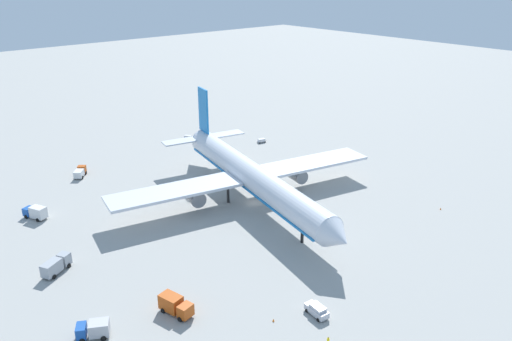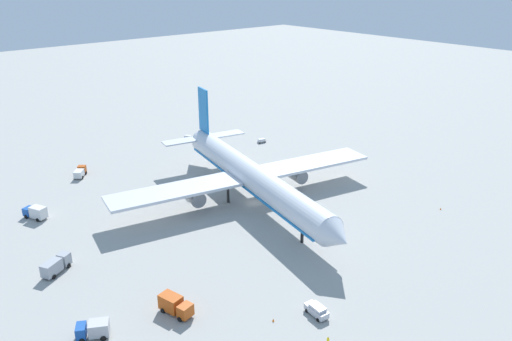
{
  "view_description": "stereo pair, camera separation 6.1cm",
  "coord_description": "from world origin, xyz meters",
  "px_view_note": "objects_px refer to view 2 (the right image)",
  "views": [
    {
      "loc": [
        87.57,
        -75.26,
        55.12
      ],
      "look_at": [
        -3.04,
        3.71,
        6.88
      ],
      "focal_mm": 35.71,
      "sensor_mm": 36.0,
      "label": 1
    },
    {
      "loc": [
        87.61,
        -75.22,
        55.12
      ],
      "look_at": [
        -3.04,
        3.71,
        6.88
      ],
      "focal_mm": 35.71,
      "sensor_mm": 36.0,
      "label": 2
    }
  ],
  "objects_px": {
    "airliner": "(250,176)",
    "baggage_cart_2": "(262,140)",
    "service_truck_0": "(56,265)",
    "baggage_cart_1": "(188,137)",
    "service_truck_4": "(175,305)",
    "service_truck_1": "(94,329)",
    "ground_worker_1": "(328,341)",
    "traffic_cone_1": "(441,209)",
    "service_truck_2": "(36,212)",
    "service_truck_3": "(80,172)",
    "service_van": "(317,310)",
    "traffic_cone_0": "(273,320)"
  },
  "relations": [
    {
      "from": "service_truck_0",
      "to": "service_truck_2",
      "type": "bearing_deg",
      "value": 168.75
    },
    {
      "from": "service_truck_2",
      "to": "ground_worker_1",
      "type": "xyz_separation_m",
      "value": [
        74.04,
        19.01,
        -0.81
      ]
    },
    {
      "from": "airliner",
      "to": "service_truck_0",
      "type": "distance_m",
      "value": 49.63
    },
    {
      "from": "service_truck_0",
      "to": "baggage_cart_1",
      "type": "relative_size",
      "value": 2.01
    },
    {
      "from": "service_truck_1",
      "to": "traffic_cone_0",
      "type": "xyz_separation_m",
      "value": [
        16.04,
        24.18,
        -1.23
      ]
    },
    {
      "from": "service_truck_0",
      "to": "service_van",
      "type": "bearing_deg",
      "value": 34.0
    },
    {
      "from": "service_truck_2",
      "to": "traffic_cone_1",
      "type": "xyz_separation_m",
      "value": [
        60.12,
        76.05,
        -1.37
      ]
    },
    {
      "from": "baggage_cart_2",
      "to": "service_truck_4",
      "type": "bearing_deg",
      "value": -50.81
    },
    {
      "from": "service_truck_4",
      "to": "service_truck_0",
      "type": "bearing_deg",
      "value": -157.75
    },
    {
      "from": "service_truck_1",
      "to": "service_van",
      "type": "bearing_deg",
      "value": 57.51
    },
    {
      "from": "service_van",
      "to": "airliner",
      "type": "bearing_deg",
      "value": 153.42
    },
    {
      "from": "service_van",
      "to": "baggage_cart_2",
      "type": "height_order",
      "value": "service_van"
    },
    {
      "from": "baggage_cart_2",
      "to": "baggage_cart_1",
      "type": "bearing_deg",
      "value": -138.62
    },
    {
      "from": "service_truck_3",
      "to": "service_van",
      "type": "xyz_separation_m",
      "value": [
        85.76,
        4.76,
        -0.32
      ]
    },
    {
      "from": "traffic_cone_0",
      "to": "ground_worker_1",
      "type": "bearing_deg",
      "value": 13.93
    },
    {
      "from": "airliner",
      "to": "service_van",
      "type": "bearing_deg",
      "value": -26.58
    },
    {
      "from": "service_truck_4",
      "to": "traffic_cone_0",
      "type": "height_order",
      "value": "service_truck_4"
    },
    {
      "from": "airliner",
      "to": "service_truck_1",
      "type": "height_order",
      "value": "airliner"
    },
    {
      "from": "service_truck_0",
      "to": "service_truck_4",
      "type": "bearing_deg",
      "value": 22.25
    },
    {
      "from": "ground_worker_1",
      "to": "traffic_cone_1",
      "type": "distance_m",
      "value": 58.72
    },
    {
      "from": "service_truck_1",
      "to": "airliner",
      "type": "bearing_deg",
      "value": 113.28
    },
    {
      "from": "service_truck_1",
      "to": "ground_worker_1",
      "type": "bearing_deg",
      "value": 45.77
    },
    {
      "from": "service_truck_1",
      "to": "service_truck_0",
      "type": "bearing_deg",
      "value": 173.61
    },
    {
      "from": "airliner",
      "to": "baggage_cart_2",
      "type": "distance_m",
      "value": 46.67
    },
    {
      "from": "service_truck_3",
      "to": "baggage_cart_1",
      "type": "bearing_deg",
      "value": 100.75
    },
    {
      "from": "service_truck_4",
      "to": "baggage_cart_2",
      "type": "relative_size",
      "value": 1.9
    },
    {
      "from": "service_truck_3",
      "to": "baggage_cart_2",
      "type": "relative_size",
      "value": 1.61
    },
    {
      "from": "service_van",
      "to": "baggage_cart_1",
      "type": "xyz_separation_m",
      "value": [
        -93.68,
        36.95,
        -0.27
      ]
    },
    {
      "from": "airliner",
      "to": "baggage_cart_2",
      "type": "bearing_deg",
      "value": 134.88
    },
    {
      "from": "service_truck_1",
      "to": "service_van",
      "type": "distance_m",
      "value": 36.59
    },
    {
      "from": "service_truck_0",
      "to": "service_van",
      "type": "height_order",
      "value": "service_truck_0"
    },
    {
      "from": "service_truck_1",
      "to": "baggage_cart_2",
      "type": "height_order",
      "value": "service_truck_1"
    },
    {
      "from": "service_truck_4",
      "to": "service_van",
      "type": "relative_size",
      "value": 1.41
    },
    {
      "from": "airliner",
      "to": "baggage_cart_2",
      "type": "relative_size",
      "value": 21.62
    },
    {
      "from": "service_truck_0",
      "to": "traffic_cone_1",
      "type": "bearing_deg",
      "value": 67.05
    },
    {
      "from": "service_truck_4",
      "to": "ground_worker_1",
      "type": "xyz_separation_m",
      "value": [
        22.51,
        13.58,
        -0.85
      ]
    },
    {
      "from": "service_truck_3",
      "to": "service_truck_4",
      "type": "bearing_deg",
      "value": -10.63
    },
    {
      "from": "service_truck_3",
      "to": "traffic_cone_0",
      "type": "bearing_deg",
      "value": -1.34
    },
    {
      "from": "airliner",
      "to": "service_truck_3",
      "type": "height_order",
      "value": "airliner"
    },
    {
      "from": "service_truck_0",
      "to": "service_truck_4",
      "type": "relative_size",
      "value": 1.02
    },
    {
      "from": "baggage_cart_2",
      "to": "ground_worker_1",
      "type": "bearing_deg",
      "value": -35.64
    },
    {
      "from": "ground_worker_1",
      "to": "traffic_cone_1",
      "type": "relative_size",
      "value": 3.0
    },
    {
      "from": "baggage_cart_1",
      "to": "service_truck_0",
      "type": "bearing_deg",
      "value": -51.66
    },
    {
      "from": "service_truck_3",
      "to": "ground_worker_1",
      "type": "bearing_deg",
      "value": 0.33
    },
    {
      "from": "service_truck_0",
      "to": "service_truck_1",
      "type": "bearing_deg",
      "value": -6.39
    },
    {
      "from": "service_van",
      "to": "traffic_cone_1",
      "type": "height_order",
      "value": "service_van"
    },
    {
      "from": "ground_worker_1",
      "to": "service_truck_0",
      "type": "bearing_deg",
      "value": -153.45
    },
    {
      "from": "service_truck_3",
      "to": "traffic_cone_1",
      "type": "height_order",
      "value": "service_truck_3"
    },
    {
      "from": "airliner",
      "to": "service_van",
      "type": "relative_size",
      "value": 16.05
    },
    {
      "from": "ground_worker_1",
      "to": "traffic_cone_1",
      "type": "bearing_deg",
      "value": 103.71
    }
  ]
}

